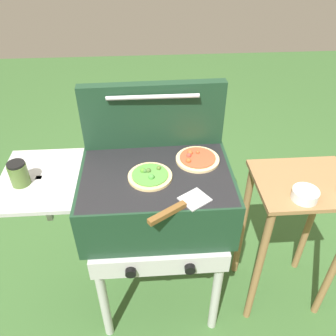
% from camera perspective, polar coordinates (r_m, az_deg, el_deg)
% --- Properties ---
extents(ground_plane, '(8.00, 8.00, 0.00)m').
position_cam_1_polar(ground_plane, '(2.11, -1.44, -20.30)').
color(ground_plane, '#38602D').
extents(grill, '(0.96, 0.53, 0.90)m').
position_cam_1_polar(grill, '(1.53, -2.39, -5.10)').
color(grill, '#193823').
rests_on(grill, ground_plane).
extents(grill_lid_open, '(0.63, 0.09, 0.30)m').
position_cam_1_polar(grill_lid_open, '(1.53, -2.45, 8.70)').
color(grill_lid_open, '#193823').
rests_on(grill_lid_open, grill).
extents(pizza_veggie, '(0.18, 0.18, 0.03)m').
position_cam_1_polar(pizza_veggie, '(1.41, -2.99, -1.27)').
color(pizza_veggie, '#E0C17F').
rests_on(pizza_veggie, grill).
extents(pizza_pepperoni, '(0.19, 0.19, 0.03)m').
position_cam_1_polar(pizza_pepperoni, '(1.51, 4.82, 1.55)').
color(pizza_pepperoni, beige).
rests_on(pizza_pepperoni, grill).
extents(sauce_jar, '(0.07, 0.07, 0.10)m').
position_cam_1_polar(sauce_jar, '(1.47, -23.42, -0.85)').
color(sauce_jar, '#4C6B2D').
rests_on(sauce_jar, grill).
extents(spatula, '(0.25, 0.19, 0.02)m').
position_cam_1_polar(spatula, '(1.27, 1.82, -6.47)').
color(spatula, '#B7BABF').
rests_on(spatula, grill).
extents(prep_table, '(0.44, 0.36, 0.81)m').
position_cam_1_polar(prep_table, '(1.80, 19.99, -7.99)').
color(prep_table, olive).
rests_on(prep_table, ground_plane).
extents(topping_bowl_near, '(0.11, 0.11, 0.04)m').
position_cam_1_polar(topping_bowl_near, '(1.54, 21.65, -4.14)').
color(topping_bowl_near, silver).
rests_on(topping_bowl_near, prep_table).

